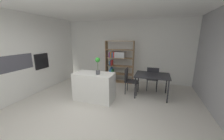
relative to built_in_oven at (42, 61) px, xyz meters
The scene contains 12 objects.
ground_plane 2.83m from the built_in_oven, 19.93° to the right, with size 8.73×8.73×0.00m, color beige.
ceiling_slab 3.09m from the built_in_oven, 19.93° to the right, with size 6.36×6.28×0.06m.
back_partition 3.31m from the built_in_oven, 42.33° to the left, with size 6.36×0.06×2.77m, color silver.
tall_cabinet_run_left 0.99m from the built_in_oven, 111.52° to the right, with size 0.66×5.67×2.77m, color white.
cabinet_niche_splashback 0.94m from the built_in_oven, 91.01° to the right, with size 0.01×1.12×0.49m.
built_in_oven is the anchor object (origin of this frame).
kitchen_island 2.34m from the built_in_oven, ahead, with size 1.26×0.65×0.89m, color white.
potted_plant_on_island 2.42m from the built_in_oven, ahead, with size 0.15×0.15×0.52m.
open_bookshelf 3.06m from the built_in_oven, 36.95° to the left, with size 1.25×0.33×1.85m.
dining_table 4.07m from the built_in_oven, 10.31° to the left, with size 1.12×0.90×0.76m.
dining_chair_far 4.20m from the built_in_oven, 16.68° to the left, with size 0.43×0.45×0.93m.
dining_chair_island_side 3.33m from the built_in_oven, 12.78° to the left, with size 0.46×0.43×0.92m.
Camera 1 is at (1.62, -2.88, 1.98)m, focal length 21.12 mm.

